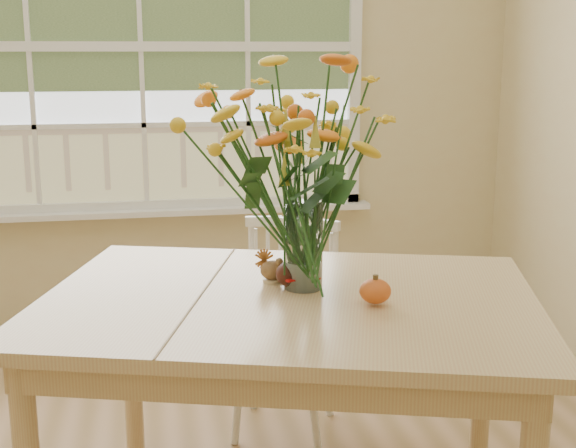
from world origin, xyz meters
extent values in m
cube|color=beige|center=(0.00, 2.25, 1.35)|extent=(4.00, 0.02, 2.70)
cube|color=silver|center=(0.00, 2.23, 1.55)|extent=(2.20, 0.00, 1.60)
cube|color=white|center=(0.00, 2.18, 0.69)|extent=(2.42, 0.12, 0.03)
cube|color=tan|center=(0.43, 0.32, 0.78)|extent=(1.74, 1.46, 0.04)
cube|color=tan|center=(0.43, 0.32, 0.71)|extent=(1.59, 1.31, 0.10)
cylinder|color=tan|center=(-0.07, 0.93, 0.38)|extent=(0.07, 0.07, 0.76)
cylinder|color=tan|center=(1.19, 0.55, 0.38)|extent=(0.07, 0.07, 0.76)
cube|color=white|center=(0.53, 0.99, 0.40)|extent=(0.51, 0.50, 0.05)
cube|color=white|center=(0.59, 1.13, 0.62)|extent=(0.37, 0.20, 0.44)
cylinder|color=white|center=(0.33, 0.92, 0.19)|extent=(0.03, 0.03, 0.38)
cylinder|color=white|center=(0.45, 1.18, 0.19)|extent=(0.03, 0.03, 0.38)
cylinder|color=white|center=(0.61, 0.80, 0.19)|extent=(0.03, 0.03, 0.38)
cylinder|color=white|center=(0.72, 1.06, 0.19)|extent=(0.03, 0.03, 0.38)
cylinder|color=white|center=(0.48, 0.39, 0.94)|extent=(0.12, 0.12, 0.27)
ellipsoid|color=#C14816|center=(0.66, 0.19, 0.84)|extent=(0.09, 0.09, 0.07)
cylinder|color=#CCB78C|center=(0.40, 0.47, 0.81)|extent=(0.06, 0.06, 0.01)
ellipsoid|color=brown|center=(0.40, 0.47, 0.84)|extent=(0.09, 0.08, 0.06)
ellipsoid|color=#38160F|center=(0.44, 0.40, 0.84)|extent=(0.09, 0.09, 0.08)
camera|label=1|loc=(0.03, -1.89, 1.53)|focal=48.00mm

